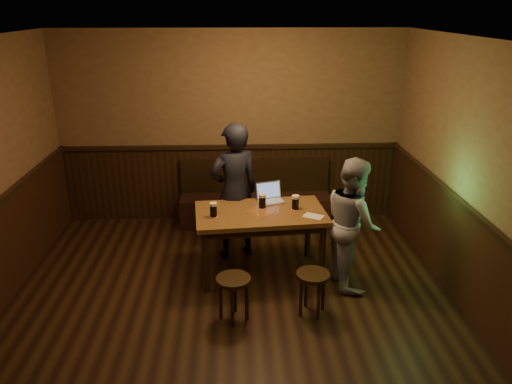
{
  "coord_description": "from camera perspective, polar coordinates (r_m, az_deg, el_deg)",
  "views": [
    {
      "loc": [
        0.07,
        -4.16,
        3.1
      ],
      "look_at": [
        0.3,
        1.14,
        1.1
      ],
      "focal_mm": 35.0,
      "sensor_mm": 36.0,
      "label": 1
    }
  ],
  "objects": [
    {
      "name": "menu",
      "position": [
        5.78,
        6.57,
        -2.76
      ],
      "size": [
        0.27,
        0.24,
        0.0
      ],
      "primitive_type": "cube",
      "rotation": [
        0.0,
        0.0,
        -0.54
      ],
      "color": "silver",
      "rests_on": "pub_table"
    },
    {
      "name": "laptop",
      "position": [
        6.17,
        1.61,
        -0.51
      ],
      "size": [
        0.38,
        0.33,
        0.23
      ],
      "rotation": [
        0.0,
        0.0,
        0.28
      ],
      "color": "silver",
      "rests_on": "pub_table"
    },
    {
      "name": "stool_right",
      "position": [
        5.33,
        6.5,
        -10.11
      ],
      "size": [
        0.46,
        0.46,
        0.48
      ],
      "rotation": [
        0.0,
        0.0,
        0.36
      ],
      "color": "black",
      "rests_on": "ground"
    },
    {
      "name": "room",
      "position": [
        4.77,
        -3.1,
        -2.81
      ],
      "size": [
        5.04,
        6.04,
        2.84
      ],
      "color": "black",
      "rests_on": "ground"
    },
    {
      "name": "person_suit",
      "position": [
        6.29,
        -2.51,
        0.04
      ],
      "size": [
        0.75,
        0.63,
        1.77
      ],
      "primitive_type": "imported",
      "rotation": [
        0.0,
        0.0,
        3.51
      ],
      "color": "black",
      "rests_on": "ground"
    },
    {
      "name": "person_grey",
      "position": [
        5.8,
        10.99,
        -3.46
      ],
      "size": [
        0.66,
        0.8,
        1.53
      ],
      "primitive_type": "imported",
      "rotation": [
        0.0,
        0.0,
        1.68
      ],
      "color": "gray",
      "rests_on": "ground"
    },
    {
      "name": "bench",
      "position": [
        7.45,
        -0.08,
        -1.29
      ],
      "size": [
        2.2,
        0.5,
        0.95
      ],
      "color": "black",
      "rests_on": "ground"
    },
    {
      "name": "pub_table",
      "position": [
        5.91,
        0.52,
        -3.2
      ],
      "size": [
        1.59,
        1.0,
        0.82
      ],
      "rotation": [
        0.0,
        0.0,
        0.09
      ],
      "color": "brown",
      "rests_on": "ground"
    },
    {
      "name": "pint_mid",
      "position": [
        5.93,
        0.73,
        -1.05
      ],
      "size": [
        0.12,
        0.12,
        0.18
      ],
      "color": "#AA2514",
      "rests_on": "pub_table"
    },
    {
      "name": "stool_left",
      "position": [
        5.21,
        -2.59,
        -10.71
      ],
      "size": [
        0.39,
        0.39,
        0.49
      ],
      "rotation": [
        0.0,
        0.0,
        -0.1
      ],
      "color": "black",
      "rests_on": "ground"
    },
    {
      "name": "pint_right",
      "position": [
        5.92,
        4.52,
        -1.19
      ],
      "size": [
        0.11,
        0.11,
        0.18
      ],
      "color": "#AA2514",
      "rests_on": "pub_table"
    },
    {
      "name": "pint_left",
      "position": [
        5.71,
        -4.89,
        -2.04
      ],
      "size": [
        0.11,
        0.11,
        0.17
      ],
      "color": "#AA2514",
      "rests_on": "pub_table"
    }
  ]
}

